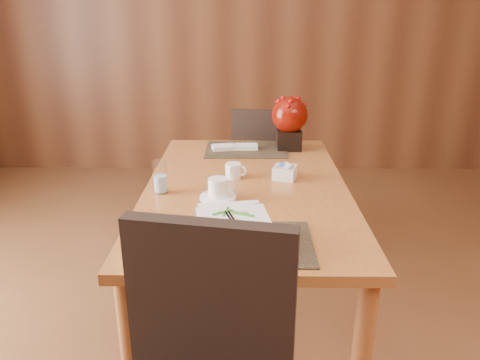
{
  "coord_description": "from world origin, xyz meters",
  "views": [
    {
      "loc": [
        -0.01,
        -1.36,
        1.51
      ],
      "look_at": [
        -0.03,
        0.35,
        0.87
      ],
      "focal_mm": 35.0,
      "sensor_mm": 36.0,
      "label": 1
    }
  ],
  "objects_px": {
    "coffee_cup": "(218,190)",
    "bread_plate": "(147,260)",
    "creamer_jug": "(233,171)",
    "berry_decor": "(289,120)",
    "water_glass": "(160,177)",
    "soup_setting": "(233,230)",
    "far_chair": "(266,169)",
    "dining_table": "(246,205)",
    "sugar_caddy": "(285,172)"
  },
  "relations": [
    {
      "from": "soup_setting",
      "to": "far_chair",
      "type": "xyz_separation_m",
      "value": [
        0.17,
        1.42,
        -0.28
      ]
    },
    {
      "from": "water_glass",
      "to": "dining_table",
      "type": "bearing_deg",
      "value": 13.19
    },
    {
      "from": "dining_table",
      "to": "sugar_caddy",
      "type": "xyz_separation_m",
      "value": [
        0.18,
        0.09,
        0.13
      ]
    },
    {
      "from": "creamer_jug",
      "to": "berry_decor",
      "type": "relative_size",
      "value": 0.32
    },
    {
      "from": "berry_decor",
      "to": "soup_setting",
      "type": "bearing_deg",
      "value": -104.27
    },
    {
      "from": "creamer_jug",
      "to": "bread_plate",
      "type": "relative_size",
      "value": 0.64
    },
    {
      "from": "sugar_caddy",
      "to": "dining_table",
      "type": "bearing_deg",
      "value": -152.74
    },
    {
      "from": "sugar_caddy",
      "to": "berry_decor",
      "type": "distance_m",
      "value": 0.5
    },
    {
      "from": "soup_setting",
      "to": "water_glass",
      "type": "relative_size",
      "value": 2.06
    },
    {
      "from": "bread_plate",
      "to": "creamer_jug",
      "type": "bearing_deg",
      "value": 71.71
    },
    {
      "from": "soup_setting",
      "to": "water_glass",
      "type": "height_order",
      "value": "water_glass"
    },
    {
      "from": "water_glass",
      "to": "bread_plate",
      "type": "height_order",
      "value": "water_glass"
    },
    {
      "from": "coffee_cup",
      "to": "bread_plate",
      "type": "bearing_deg",
      "value": -110.83
    },
    {
      "from": "creamer_jug",
      "to": "bread_plate",
      "type": "bearing_deg",
      "value": -90.14
    },
    {
      "from": "sugar_caddy",
      "to": "bread_plate",
      "type": "distance_m",
      "value": 0.91
    },
    {
      "from": "creamer_jug",
      "to": "sugar_caddy",
      "type": "height_order",
      "value": "creamer_jug"
    },
    {
      "from": "dining_table",
      "to": "creamer_jug",
      "type": "xyz_separation_m",
      "value": [
        -0.06,
        0.1,
        0.13
      ]
    },
    {
      "from": "coffee_cup",
      "to": "creamer_jug",
      "type": "relative_size",
      "value": 1.63
    },
    {
      "from": "dining_table",
      "to": "berry_decor",
      "type": "xyz_separation_m",
      "value": [
        0.24,
        0.57,
        0.26
      ]
    },
    {
      "from": "sugar_caddy",
      "to": "bread_plate",
      "type": "height_order",
      "value": "sugar_caddy"
    },
    {
      "from": "coffee_cup",
      "to": "dining_table",
      "type": "bearing_deg",
      "value": 50.99
    },
    {
      "from": "sugar_caddy",
      "to": "far_chair",
      "type": "relative_size",
      "value": 0.11
    },
    {
      "from": "soup_setting",
      "to": "creamer_jug",
      "type": "distance_m",
      "value": 0.65
    },
    {
      "from": "dining_table",
      "to": "water_glass",
      "type": "relative_size",
      "value": 10.49
    },
    {
      "from": "creamer_jug",
      "to": "bread_plate",
      "type": "distance_m",
      "value": 0.81
    },
    {
      "from": "water_glass",
      "to": "bread_plate",
      "type": "xyz_separation_m",
      "value": [
        0.05,
        -0.58,
        -0.07
      ]
    },
    {
      "from": "soup_setting",
      "to": "sugar_caddy",
      "type": "relative_size",
      "value": 2.96
    },
    {
      "from": "far_chair",
      "to": "creamer_jug",
      "type": "bearing_deg",
      "value": 79.91
    },
    {
      "from": "water_glass",
      "to": "berry_decor",
      "type": "height_order",
      "value": "berry_decor"
    },
    {
      "from": "dining_table",
      "to": "soup_setting",
      "type": "xyz_separation_m",
      "value": [
        -0.05,
        -0.54,
        0.15
      ]
    },
    {
      "from": "berry_decor",
      "to": "far_chair",
      "type": "height_order",
      "value": "berry_decor"
    },
    {
      "from": "dining_table",
      "to": "bread_plate",
      "type": "height_order",
      "value": "bread_plate"
    },
    {
      "from": "dining_table",
      "to": "far_chair",
      "type": "relative_size",
      "value": 1.61
    },
    {
      "from": "soup_setting",
      "to": "coffee_cup",
      "type": "distance_m",
      "value": 0.4
    },
    {
      "from": "sugar_caddy",
      "to": "berry_decor",
      "type": "xyz_separation_m",
      "value": [
        0.06,
        0.48,
        0.14
      ]
    },
    {
      "from": "water_glass",
      "to": "bread_plate",
      "type": "bearing_deg",
      "value": -84.77
    },
    {
      "from": "berry_decor",
      "to": "sugar_caddy",
      "type": "bearing_deg",
      "value": -96.95
    },
    {
      "from": "berry_decor",
      "to": "bread_plate",
      "type": "height_order",
      "value": "berry_decor"
    },
    {
      "from": "coffee_cup",
      "to": "bread_plate",
      "type": "relative_size",
      "value": 1.05
    },
    {
      "from": "creamer_jug",
      "to": "sugar_caddy",
      "type": "xyz_separation_m",
      "value": [
        0.24,
        -0.01,
        -0.0
      ]
    },
    {
      "from": "coffee_cup",
      "to": "water_glass",
      "type": "bearing_deg",
      "value": 166.29
    },
    {
      "from": "creamer_jug",
      "to": "berry_decor",
      "type": "distance_m",
      "value": 0.57
    },
    {
      "from": "soup_setting",
      "to": "bread_plate",
      "type": "height_order",
      "value": "soup_setting"
    },
    {
      "from": "bread_plate",
      "to": "far_chair",
      "type": "bearing_deg",
      "value": 74.02
    },
    {
      "from": "soup_setting",
      "to": "bread_plate",
      "type": "bearing_deg",
      "value": -165.31
    },
    {
      "from": "coffee_cup",
      "to": "sugar_caddy",
      "type": "bearing_deg",
      "value": 38.79
    },
    {
      "from": "dining_table",
      "to": "sugar_caddy",
      "type": "distance_m",
      "value": 0.24
    },
    {
      "from": "dining_table",
      "to": "soup_setting",
      "type": "distance_m",
      "value": 0.57
    },
    {
      "from": "coffee_cup",
      "to": "water_glass",
      "type": "relative_size",
      "value": 1.08
    },
    {
      "from": "bread_plate",
      "to": "sugar_caddy",
      "type": "bearing_deg",
      "value": 56.83
    }
  ]
}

